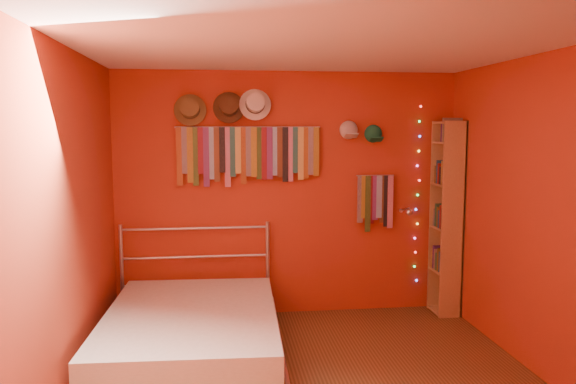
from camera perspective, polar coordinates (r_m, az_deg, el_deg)
name	(u,v)px	position (r m, az deg, el deg)	size (l,w,h in m)	color
back_wall	(288,194)	(5.77, 0.02, -0.23)	(3.50, 0.02, 2.50)	maroon
right_wall	(545,218)	(4.69, 24.63, -2.41)	(0.02, 3.50, 2.50)	maroon
left_wall	(66,228)	(4.13, -21.63, -3.42)	(0.02, 3.50, 2.50)	maroon
ceiling	(319,46)	(4.04, 3.17, 14.61)	(3.50, 3.50, 0.02)	white
tie_rack	(248,152)	(5.64, -4.08, 4.05)	(1.45, 0.03, 0.60)	#BCBCC1
small_tie_rack	(375,199)	(5.90, 8.88, -0.71)	(0.40, 0.03, 0.59)	#BCBCC1
fedora_olive	(190,109)	(5.60, -9.93, 8.31)	(0.32, 0.17, 0.31)	brown
fedora_brown	(229,107)	(5.59, -6.04, 8.63)	(0.31, 0.17, 0.31)	#442B18
fedora_white	(255,104)	(5.61, -3.34, 8.95)	(0.32, 0.17, 0.31)	silver
cap_white	(349,130)	(5.79, 6.18, 6.27)	(0.18, 0.23, 0.18)	beige
cap_green	(373,134)	(5.85, 8.66, 5.86)	(0.18, 0.23, 0.18)	#176A44
fairy_lights	(417,195)	(6.06, 13.02, -0.30)	(0.06, 0.02, 1.87)	#FF3333
reading_lamp	(408,212)	(5.84, 12.07, -1.98)	(0.07, 0.30, 0.09)	#BCBCC1
bookshelf	(450,217)	(6.03, 16.14, -2.43)	(0.25, 0.34, 2.00)	#A06D48
bed	(192,334)	(4.87, -9.77, -14.01)	(1.56, 2.06, 0.98)	#BCBCC1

